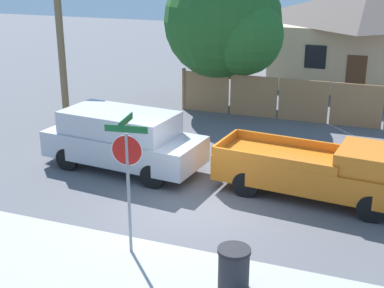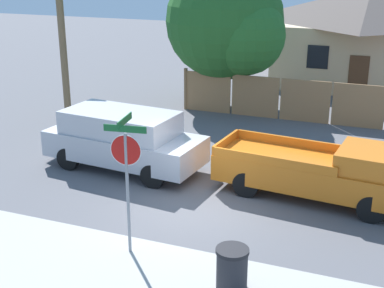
{
  "view_description": "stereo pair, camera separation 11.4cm",
  "coord_description": "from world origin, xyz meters",
  "px_view_note": "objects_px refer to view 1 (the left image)",
  "views": [
    {
      "loc": [
        4.59,
        -12.03,
        6.32
      ],
      "look_at": [
        -0.19,
        0.52,
        1.6
      ],
      "focal_mm": 50.0,
      "sensor_mm": 36.0,
      "label": 1
    },
    {
      "loc": [
        4.69,
        -11.98,
        6.32
      ],
      "look_at": [
        -0.19,
        0.52,
        1.6
      ],
      "focal_mm": 50.0,
      "sensor_mm": 36.0,
      "label": 2
    }
  ],
  "objects_px": {
    "orange_pickup": "(323,171)",
    "stop_sign": "(127,163)",
    "oak_tree": "(227,24)",
    "house": "(365,34)",
    "red_suv": "(123,138)",
    "trash_bin": "(234,268)"
  },
  "relations": [
    {
      "from": "red_suv",
      "to": "trash_bin",
      "type": "distance_m",
      "value": 7.12
    },
    {
      "from": "red_suv",
      "to": "orange_pickup",
      "type": "xyz_separation_m",
      "value": [
        6.13,
        -0.03,
        -0.18
      ]
    },
    {
      "from": "oak_tree",
      "to": "orange_pickup",
      "type": "xyz_separation_m",
      "value": [
        5.31,
        -8.06,
        -2.84
      ]
    },
    {
      "from": "oak_tree",
      "to": "trash_bin",
      "type": "bearing_deg",
      "value": -71.87
    },
    {
      "from": "house",
      "to": "oak_tree",
      "type": "xyz_separation_m",
      "value": [
        -5.17,
        -7.54,
        1.12
      ]
    },
    {
      "from": "house",
      "to": "stop_sign",
      "type": "bearing_deg",
      "value": -99.86
    },
    {
      "from": "orange_pickup",
      "to": "stop_sign",
      "type": "xyz_separation_m",
      "value": [
        -3.62,
        -4.41,
        1.34
      ]
    },
    {
      "from": "red_suv",
      "to": "oak_tree",
      "type": "bearing_deg",
      "value": 89.87
    },
    {
      "from": "oak_tree",
      "to": "orange_pickup",
      "type": "height_order",
      "value": "oak_tree"
    },
    {
      "from": "red_suv",
      "to": "house",
      "type": "bearing_deg",
      "value": 74.68
    },
    {
      "from": "trash_bin",
      "to": "stop_sign",
      "type": "bearing_deg",
      "value": 168.39
    },
    {
      "from": "stop_sign",
      "to": "trash_bin",
      "type": "distance_m",
      "value": 3.12
    },
    {
      "from": "house",
      "to": "trash_bin",
      "type": "relative_size",
      "value": 10.37
    },
    {
      "from": "orange_pickup",
      "to": "oak_tree",
      "type": "bearing_deg",
      "value": 129.08
    },
    {
      "from": "trash_bin",
      "to": "oak_tree",
      "type": "bearing_deg",
      "value": 108.13
    },
    {
      "from": "house",
      "to": "orange_pickup",
      "type": "bearing_deg",
      "value": -89.48
    },
    {
      "from": "house",
      "to": "stop_sign",
      "type": "height_order",
      "value": "house"
    },
    {
      "from": "red_suv",
      "to": "trash_bin",
      "type": "relative_size",
      "value": 5.77
    },
    {
      "from": "red_suv",
      "to": "orange_pickup",
      "type": "bearing_deg",
      "value": 5.47
    },
    {
      "from": "oak_tree",
      "to": "orange_pickup",
      "type": "bearing_deg",
      "value": -56.64
    },
    {
      "from": "orange_pickup",
      "to": "stop_sign",
      "type": "bearing_deg",
      "value": -123.68
    },
    {
      "from": "house",
      "to": "red_suv",
      "type": "distance_m",
      "value": 16.75
    }
  ]
}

